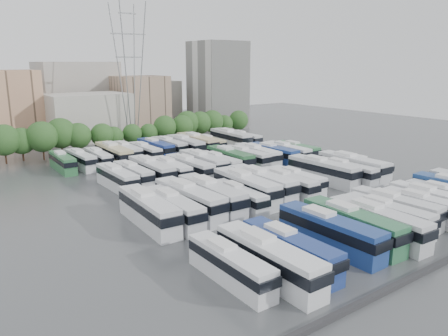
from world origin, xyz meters
TOP-DOWN VIEW (x-y plane):
  - ground at (0.00, 0.00)m, footprint 220.00×220.00m
  - tree_line at (-1.62, 42.16)m, footprint 65.36×8.04m
  - city_buildings at (-7.46, 71.86)m, footprint 102.00×35.00m
  - apartment_tower at (34.00, 58.00)m, footprint 14.00×14.00m
  - electricity_pylon at (2.00, 50.00)m, footprint 9.00×6.91m
  - bus_r0_s0 at (-21.57, -23.27)m, footprint 2.59×11.23m
  - bus_r0_s1 at (-18.30, -24.84)m, footprint 2.93×13.11m
  - bus_r0_s2 at (-14.93, -24.26)m, footprint 2.77×12.20m
  - bus_r0_s4 at (-8.38, -23.64)m, footprint 3.06×13.21m
  - bus_r0_s5 at (-4.80, -23.79)m, footprint 3.50×13.27m
  - bus_r0_s6 at (-1.68, -24.93)m, footprint 3.40×12.98m
  - bus_r0_s7 at (1.77, -23.85)m, footprint 2.78×11.78m
  - bus_r0_s8 at (4.93, -22.88)m, footprint 3.14×12.06m
  - bus_r0_s9 at (8.21, -24.95)m, footprint 2.65×11.67m
  - bus_r0_s10 at (11.43, -24.01)m, footprint 2.94×11.93m
  - bus_r0_s11 at (14.92, -24.19)m, footprint 2.74×11.31m
  - bus_r1_s0 at (-21.21, -5.72)m, footprint 3.59×13.51m
  - bus_r1_s1 at (-18.19, -6.58)m, footprint 3.17×12.55m
  - bus_r1_s2 at (-14.94, -5.23)m, footprint 3.41×13.69m
  - bus_r1_s3 at (-11.58, -5.44)m, footprint 3.25×13.65m
  - bus_r1_s4 at (-8.20, -7.21)m, footprint 2.82×11.10m
  - bus_r1_s5 at (-5.09, -4.96)m, footprint 3.58×13.65m
  - bus_r1_s6 at (-1.82, -4.69)m, footprint 3.05×13.52m
  - bus_r1_s7 at (1.61, -6.39)m, footprint 2.71×11.86m
  - bus_r1_s8 at (4.78, -5.52)m, footprint 2.39×10.90m
  - bus_r1_s10 at (11.65, -4.76)m, footprint 3.47×13.67m
  - bus_r1_s11 at (14.94, -6.69)m, footprint 2.94×12.15m
  - bus_r1_s12 at (18.27, -5.68)m, footprint 3.12×13.74m
  - bus_r1_s13 at (21.63, -5.56)m, footprint 2.77×10.95m
  - bus_r2_s1 at (-18.07, 11.78)m, footprint 2.70×11.95m
  - bus_r2_s2 at (-14.79, 12.89)m, footprint 2.59×11.35m
  - bus_r2_s3 at (-11.57, 12.69)m, footprint 2.82×12.85m
  - bus_r2_s4 at (-8.22, 11.96)m, footprint 2.96×11.67m
  - bus_r2_s5 at (-5.01, 10.97)m, footprint 3.11×12.36m
  - bus_r2_s6 at (-1.51, 11.96)m, footprint 3.04×13.06m
  - bus_r2_s7 at (1.52, 11.47)m, footprint 2.66×11.32m
  - bus_r2_s8 at (4.95, 12.55)m, footprint 3.44×13.01m
  - bus_r2_s9 at (8.20, 11.91)m, footprint 3.27×12.39m
  - bus_r2_s10 at (11.45, 12.11)m, footprint 3.17×12.50m
  - bus_r2_s11 at (14.78, 11.18)m, footprint 3.27×12.51m
  - bus_r2_s12 at (18.24, 10.82)m, footprint 2.79×12.18m
  - bus_r2_s13 at (21.70, 11.30)m, footprint 2.62×11.31m
  - bus_r3_s0 at (-21.56, 29.54)m, footprint 2.62×11.12m
  - bus_r3_s1 at (-18.11, 29.65)m, footprint 2.89×11.11m
  - bus_r3_s2 at (-14.82, 29.03)m, footprint 2.59×10.85m
  - bus_r3_s3 at (-11.69, 29.02)m, footprint 2.95×13.44m
  - bus_r3_s4 at (-8.21, 31.11)m, footprint 2.59×11.71m
  - bus_r3_s5 at (-5.04, 28.67)m, footprint 2.62×11.39m
  - bus_r3_s6 at (-1.71, 30.47)m, footprint 3.04×12.28m
  - bus_r3_s7 at (1.73, 30.56)m, footprint 2.68×12.17m
  - bus_r3_s8 at (4.88, 28.98)m, footprint 3.26×13.09m
  - bus_r3_s9 at (8.25, 29.53)m, footprint 2.96×13.46m
  - bus_r3_s10 at (11.61, 29.47)m, footprint 2.88×11.08m
  - bus_r3_s12 at (18.06, 29.97)m, footprint 3.29×13.71m
  - bus_r3_s13 at (21.34, 29.30)m, footprint 2.86×11.55m

SIDE VIEW (x-z plane):
  - ground at x=0.00m, z-range 0.00..0.00m
  - bus_r3_s2 at x=-14.82m, z-range -0.03..3.36m
  - bus_r1_s13 at x=21.63m, z-range -0.03..3.38m
  - bus_r1_s8 at x=4.78m, z-range -0.03..3.39m
  - bus_r3_s10 at x=11.61m, z-range -0.03..3.42m
  - bus_r3_s1 at x=-18.11m, z-range -0.03..3.42m
  - bus_r1_s4 at x=-8.20m, z-range -0.03..3.42m
  - bus_r3_s0 at x=-21.56m, z-range -0.03..3.44m
  - bus_r0_s0 at x=-21.57m, z-range -0.03..3.48m
  - bus_r0_s11 at x=14.92m, z-range -0.03..3.50m
  - bus_r2_s13 at x=21.70m, z-range -0.03..3.51m
  - bus_r2_s7 at x=1.52m, z-range -0.03..3.51m
  - bus_r2_s2 at x=-14.79m, z-range -0.03..3.52m
  - bus_r3_s5 at x=-5.04m, z-range -0.03..3.53m
  - bus_r3_s13 at x=21.34m, z-range -0.03..3.57m
  - bus_r2_s4 at x=-8.22m, z-range -0.03..3.60m
  - bus_r0_s9 at x=8.21m, z-range -0.03..3.62m
  - bus_r3_s4 at x=-8.21m, z-range -0.03..3.64m
  - bus_r0_s7 at x=1.77m, z-range -0.03..3.65m
  - bus_r1_s7 at x=1.61m, z-range -0.03..3.68m
  - bus_r0_s10 at x=11.43m, z-range -0.03..3.69m
  - bus_r2_s1 at x=-18.07m, z-range -0.03..3.71m
  - bus_r0_s8 at x=4.93m, z-range -0.03..3.72m
  - bus_r1_s11 at x=14.94m, z-range -0.03..3.76m
  - bus_r2_s12 at x=18.24m, z-range -0.03..3.78m
  - bus_r3_s7 at x=1.73m, z-range -0.03..3.78m
  - bus_r0_s2 at x=-14.93m, z-range -0.03..3.79m
  - bus_r3_s6 at x=-1.71m, z-range -0.03..3.79m
  - bus_r2_s5 at x=-5.01m, z-range -0.03..3.82m
  - bus_r2_s9 at x=8.20m, z-range -0.03..3.82m
  - bus_r2_s11 at x=14.78m, z-range -0.04..3.85m
  - bus_r2_s10 at x=11.45m, z-range -0.04..3.86m
  - bus_r1_s1 at x=-18.19m, z-range -0.04..3.87m
  - bus_r2_s3 at x=-11.57m, z-range -0.04..3.99m
  - bus_r0_s6 at x=-1.68m, z-range -0.04..4.00m
  - bus_r2_s8 at x=4.95m, z-range -0.04..4.01m
  - bus_r3_s8 at x=4.88m, z-range -0.04..4.04m
  - bus_r2_s6 at x=-1.51m, z-range -0.04..4.05m
  - bus_r0_s1 at x=-18.30m, z-range -0.04..4.07m
  - bus_r0_s5 at x=-4.80m, z-range -0.04..4.09m
  - bus_r0_s4 at x=-8.38m, z-range -0.04..4.09m
  - bus_r1_s0 at x=-21.21m, z-range -0.04..4.16m
  - bus_r3_s3 at x=-11.69m, z-range -0.04..4.18m
  - bus_r3_s9 at x=8.25m, z-range -0.04..4.18m
  - bus_r1_s6 at x=-1.82m, z-range -0.04..4.20m
  - bus_r1_s5 at x=-5.09m, z-range -0.04..4.21m
  - bus_r1_s10 at x=11.65m, z-range -0.04..4.22m
  - bus_r1_s3 at x=-11.58m, z-range -0.04..4.23m
  - bus_r1_s2 at x=-14.94m, z-range -0.04..4.23m
  - bus_r3_s12 at x=18.06m, z-range -0.04..4.24m
  - bus_r1_s12 at x=18.27m, z-range -0.04..4.26m
  - tree_line at x=-1.62m, z-range 0.28..8.60m
  - city_buildings at x=-7.46m, z-range -2.13..17.87m
  - apartment_tower at x=34.00m, z-range 0.00..26.00m
  - electricity_pylon at x=2.00m, z-range 1.75..35.57m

